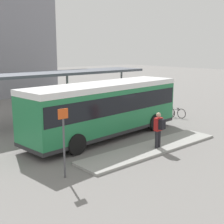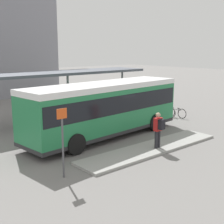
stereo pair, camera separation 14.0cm
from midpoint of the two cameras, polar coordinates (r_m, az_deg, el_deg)
The scene contains 9 objects.
ground_plane at distance 18.21m, azimuth -1.00°, elevation -4.58°, with size 120.00×120.00×0.00m, color slate.
curb_island at distance 16.14m, azimuth 7.47°, elevation -6.59°, with size 8.60×1.80×0.12m.
city_bus at distance 17.79m, azimuth -1.00°, elevation 1.12°, with size 10.38×3.36×3.15m.
pedestrian_waiting at distance 15.77m, azimuth 8.77°, elevation -2.89°, with size 0.46×0.48×1.81m.
bicycle_black at distance 23.72m, azimuth 11.85°, elevation -0.10°, with size 0.48×1.72×0.74m.
bicycle_green at distance 23.98m, azimuth 10.22°, elevation 0.05°, with size 0.48×1.64×0.71m.
station_shelter at distance 22.57m, azimuth -7.97°, elevation 7.00°, with size 12.48×2.95×3.47m.
potted_planter_near_shelter at distance 23.61m, azimuth 4.26°, elevation 0.90°, with size 0.97×0.97×1.38m.
platform_sign at distance 12.35m, azimuth -8.69°, elevation -5.04°, with size 0.44×0.08×2.80m.
Camera 2 is at (-11.11, -13.51, 5.05)m, focal length 50.00 mm.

